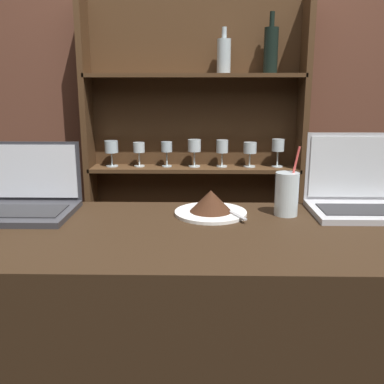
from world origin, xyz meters
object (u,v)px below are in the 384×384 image
object	(u,v)px
laptop_near	(25,199)
laptop_far	(359,195)
water_glass	(287,194)
cake_plate	(211,205)

from	to	relation	value
laptop_near	laptop_far	xyz separation A→B (m)	(1.04, 0.04, 0.01)
laptop_far	water_glass	distance (m)	0.24
cake_plate	water_glass	xyz separation A→B (m)	(0.23, -0.00, 0.04)
laptop_near	cake_plate	bearing A→B (deg)	-1.00
cake_plate	laptop_far	bearing A→B (deg)	5.65
water_glass	laptop_near	bearing A→B (deg)	179.22
laptop_far	cake_plate	distance (m)	0.47
laptop_near	water_glass	xyz separation A→B (m)	(0.80, -0.01, 0.02)
laptop_far	cake_plate	world-z (taller)	laptop_far
laptop_near	water_glass	world-z (taller)	same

